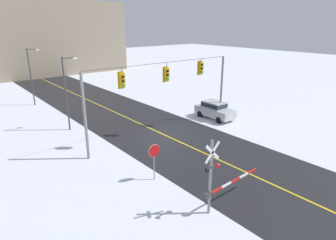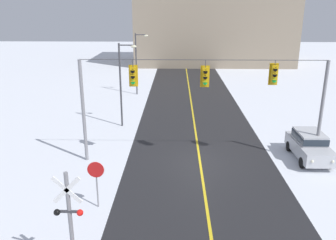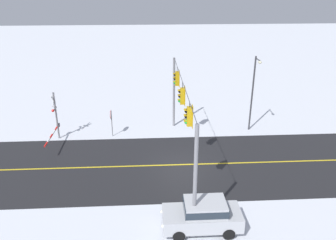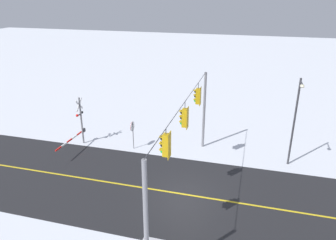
% 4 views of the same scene
% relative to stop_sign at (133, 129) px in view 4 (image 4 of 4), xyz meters
% --- Properties ---
extents(ground_plane, '(160.00, 160.00, 0.00)m').
position_rel_stop_sign_xyz_m(ground_plane, '(5.13, 5.34, -1.71)').
color(ground_plane, silver).
extents(road_asphalt, '(9.00, 80.00, 0.01)m').
position_rel_stop_sign_xyz_m(road_asphalt, '(5.13, 11.34, -1.71)').
color(road_asphalt, black).
rests_on(road_asphalt, ground).
extents(lane_centre_line, '(0.14, 72.00, 0.01)m').
position_rel_stop_sign_xyz_m(lane_centre_line, '(5.13, 11.34, -1.70)').
color(lane_centre_line, gold).
rests_on(lane_centre_line, ground).
extents(signal_span, '(14.20, 0.47, 6.22)m').
position_rel_stop_sign_xyz_m(signal_span, '(5.17, 5.33, 2.53)').
color(signal_span, gray).
rests_on(signal_span, ground).
extents(stop_sign, '(0.80, 0.09, 2.35)m').
position_rel_stop_sign_xyz_m(stop_sign, '(0.00, 0.00, 0.00)').
color(stop_sign, gray).
rests_on(stop_sign, ground).
extents(railroad_crossing, '(4.37, 0.31, 4.00)m').
position_rel_stop_sign_xyz_m(railroad_crossing, '(0.51, -4.41, 0.26)').
color(railroad_crossing, gray).
rests_on(railroad_crossing, ground).
extents(streetlamp_near, '(1.39, 0.28, 6.50)m').
position_rel_stop_sign_xyz_m(streetlamp_near, '(-0.46, 11.90, 2.20)').
color(streetlamp_near, '#38383D').
rests_on(streetlamp_near, ground).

